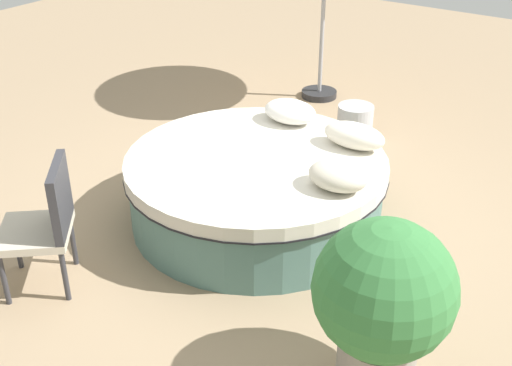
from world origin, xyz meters
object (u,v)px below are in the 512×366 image
object	(u,v)px
patio_chair	(47,219)
planter	(383,299)
throw_pillow_1	(354,136)
throw_pillow_0	(338,176)
throw_pillow_2	(290,111)
round_bed	(256,188)
side_table	(355,124)

from	to	relation	value
patio_chair	planter	size ratio (longest dim) A/B	0.86
throw_pillow_1	patio_chair	distance (m)	2.58
throw_pillow_0	planter	distance (m)	1.40
throw_pillow_0	throw_pillow_2	distance (m)	1.29
throw_pillow_0	patio_chair	world-z (taller)	patio_chair
throw_pillow_2	throw_pillow_1	bearing A→B (deg)	168.46
throw_pillow_1	throw_pillow_2	xyz separation A→B (m)	(0.74, -0.15, -0.00)
round_bed	side_table	size ratio (longest dim) A/B	5.39
throw_pillow_1	side_table	bearing A→B (deg)	-64.62
throw_pillow_0	throw_pillow_2	size ratio (longest dim) A/B	0.92
round_bed	planter	xyz separation A→B (m)	(-1.68, 1.15, 0.35)
throw_pillow_1	throw_pillow_0	bearing A→B (deg)	107.65
patio_chair	side_table	distance (m)	3.59
planter	side_table	world-z (taller)	planter
planter	side_table	size ratio (longest dim) A/B	2.78
throw_pillow_1	planter	size ratio (longest dim) A/B	0.49
throw_pillow_1	side_table	world-z (taller)	throw_pillow_1
side_table	throw_pillow_2	bearing A→B (deg)	83.49
round_bed	throw_pillow_1	size ratio (longest dim) A/B	3.98
throw_pillow_0	side_table	distance (m)	2.22
patio_chair	round_bed	bearing A→B (deg)	-65.85
patio_chair	throw_pillow_2	bearing A→B (deg)	-54.45
throw_pillow_2	throw_pillow_0	bearing A→B (deg)	138.13
round_bed	side_table	xyz separation A→B (m)	(0.04, -1.92, -0.10)
throw_pillow_2	side_table	xyz separation A→B (m)	(-0.13, -1.13, -0.50)
patio_chair	side_table	world-z (taller)	patio_chair
patio_chair	planter	distance (m)	2.45
throw_pillow_1	planter	xyz separation A→B (m)	(-1.11, 1.80, -0.05)
throw_pillow_1	throw_pillow_2	world-z (taller)	throw_pillow_1
side_table	planter	bearing A→B (deg)	119.14
round_bed	throw_pillow_2	world-z (taller)	throw_pillow_2
throw_pillow_0	planter	xyz separation A→B (m)	(-0.88, 1.08, -0.05)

